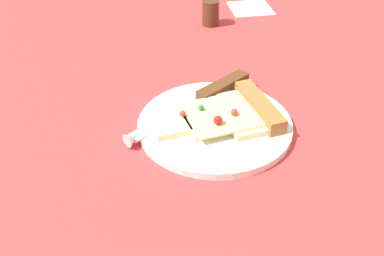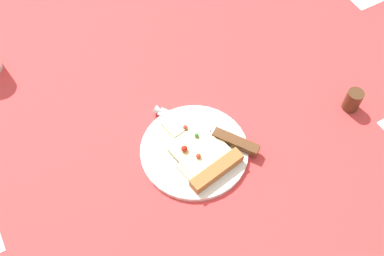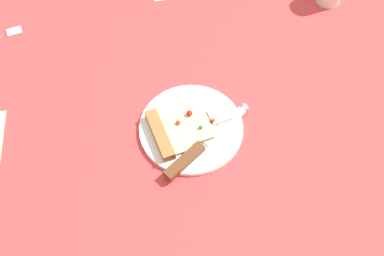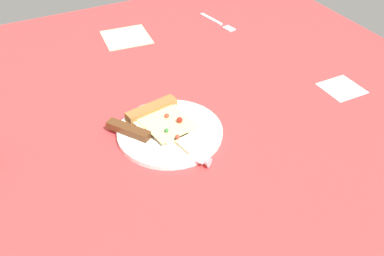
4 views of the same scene
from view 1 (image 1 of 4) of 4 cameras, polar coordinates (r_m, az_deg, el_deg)
ground_plane at (r=71.44cm, az=-4.55°, el=1.07°), size 159.20×159.20×3.00cm
plate at (r=66.63cm, az=2.84°, el=0.36°), size 22.28×22.28×1.10cm
pizza_slice at (r=66.72cm, az=4.95°, el=1.73°), size 12.59×18.48×2.58cm
knife at (r=70.28cm, az=1.30°, el=3.68°), size 15.15×21.08×2.45cm
pepper_shaker at (r=97.35cm, az=2.32°, el=14.07°), size 3.52×3.52×5.16cm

